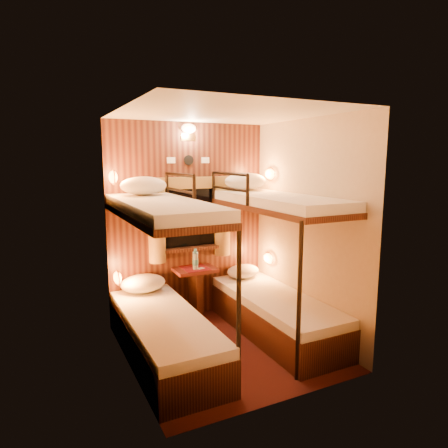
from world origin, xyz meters
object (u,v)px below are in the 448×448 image
table (195,287)px  bottle_right (195,260)px  bunk_right (275,286)px  bottle_left (195,261)px  bunk_left (164,305)px

table → bottle_right: size_ratio=2.68×
bunk_right → bottle_left: bunk_right is taller
table → bottle_left: bottle_left is taller
bunk_left → bottle_left: (0.63, 0.73, 0.19)m
bunk_left → bottle_right: size_ratio=7.78×
bottle_right → table: bearing=99.8°
bunk_left → table: 1.02m
bunk_left → bottle_left: bearing=49.0°
bottle_right → bunk_right: bearing=-50.0°
bottle_left → bottle_right: (0.02, 0.04, 0.01)m
table → bottle_right: bearing=-80.2°
table → bunk_right: bearing=-50.3°
bunk_right → table: size_ratio=2.90×
bunk_right → bottle_left: size_ratio=8.21×
table → bunk_left: bearing=-129.7°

